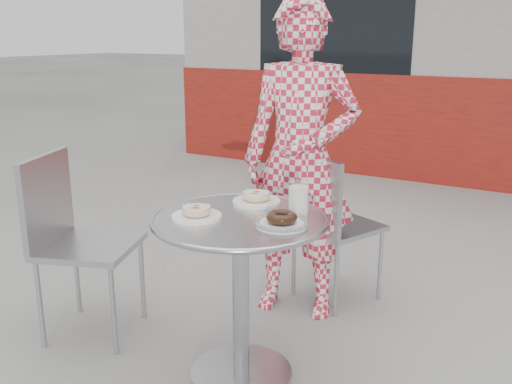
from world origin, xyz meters
The scene contains 10 objects.
ground centered at (0.00, 0.00, 0.00)m, with size 60.00×60.00×0.00m, color #A4A29C.
storefront centered at (0.00, 5.56, 1.49)m, with size 6.02×4.55×3.00m.
bistro_table centered at (-0.04, 0.00, 0.53)m, with size 0.69×0.69×0.70m.
chair_far centered at (0.01, 0.88, 0.24)m, with size 0.50×0.50×0.79m.
chair_left centered at (-0.84, -0.04, 0.26)m, with size 0.52×0.52×0.85m.
seated_person centered at (-0.11, 0.67, 0.78)m, with size 0.57×0.37×1.56m, color #B61C33.
plate_far centered at (-0.08, 0.19, 0.72)m, with size 0.20×0.20×0.05m.
plate_near centered at (-0.17, -0.10, 0.72)m, with size 0.19×0.19×0.05m.
plate_checker centered at (0.15, -0.01, 0.71)m, with size 0.20×0.20×0.05m.
milk_cup centered at (0.13, 0.15, 0.76)m, with size 0.08×0.08×0.13m.
Camera 1 is at (1.06, -1.77, 1.37)m, focal length 40.00 mm.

